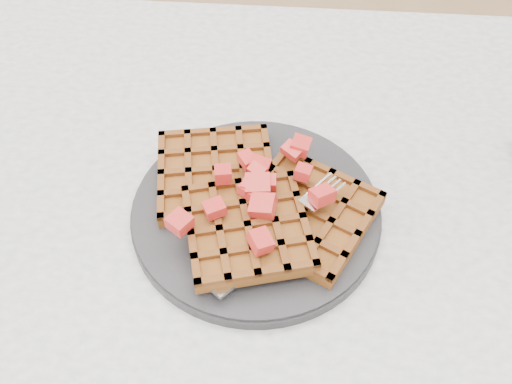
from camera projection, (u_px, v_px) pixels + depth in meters
table at (334, 289)px, 0.67m from camera, size 1.20×0.80×0.75m
plate at (256, 212)px, 0.59m from camera, size 0.26×0.26×0.02m
waffles at (256, 203)px, 0.57m from camera, size 0.25×0.21×0.03m
strawberry_pile at (256, 183)px, 0.55m from camera, size 0.15×0.15×0.02m
fork at (288, 232)px, 0.55m from camera, size 0.13×0.15×0.02m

